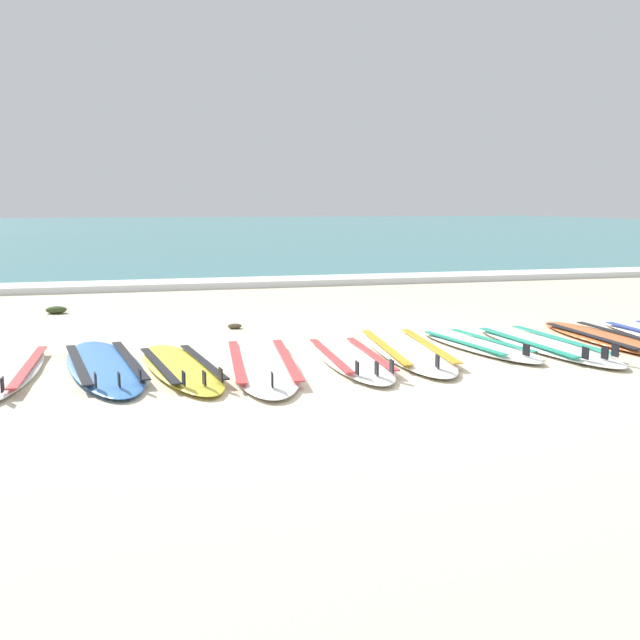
{
  "coord_description": "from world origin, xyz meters",
  "views": [
    {
      "loc": [
        -1.96,
        -6.19,
        1.48
      ],
      "look_at": [
        -0.08,
        1.14,
        0.25
      ],
      "focal_mm": 40.55,
      "sensor_mm": 36.0,
      "label": 1
    }
  ],
  "objects_px": {
    "surfboard_6": "(407,349)",
    "surfboard_7": "(477,345)",
    "surfboard_3": "(181,367)",
    "surfboard_4": "(262,363)",
    "surfboard_2": "(104,365)",
    "surfboard_8": "(543,344)",
    "surfboard_1": "(3,371)",
    "surfboard_5": "(350,358)",
    "surfboard_9": "(606,338)"
  },
  "relations": [
    {
      "from": "surfboard_1",
      "to": "surfboard_4",
      "type": "distance_m",
      "value": 2.25
    },
    {
      "from": "surfboard_3",
      "to": "surfboard_5",
      "type": "height_order",
      "value": "same"
    },
    {
      "from": "surfboard_6",
      "to": "surfboard_7",
      "type": "xyz_separation_m",
      "value": [
        0.78,
        0.03,
        0.0
      ]
    },
    {
      "from": "surfboard_9",
      "to": "surfboard_2",
      "type": "bearing_deg",
      "value": -179.49
    },
    {
      "from": "surfboard_2",
      "to": "surfboard_4",
      "type": "xyz_separation_m",
      "value": [
        1.39,
        -0.27,
        -0.0
      ]
    },
    {
      "from": "surfboard_4",
      "to": "surfboard_8",
      "type": "height_order",
      "value": "same"
    },
    {
      "from": "surfboard_2",
      "to": "surfboard_9",
      "type": "xyz_separation_m",
      "value": [
        5.2,
        0.05,
        -0.0
      ]
    },
    {
      "from": "surfboard_7",
      "to": "surfboard_6",
      "type": "bearing_deg",
      "value": -177.83
    },
    {
      "from": "surfboard_2",
      "to": "surfboard_3",
      "type": "distance_m",
      "value": 0.71
    },
    {
      "from": "surfboard_5",
      "to": "surfboard_7",
      "type": "height_order",
      "value": "same"
    },
    {
      "from": "surfboard_5",
      "to": "surfboard_8",
      "type": "height_order",
      "value": "same"
    },
    {
      "from": "surfboard_2",
      "to": "surfboard_4",
      "type": "distance_m",
      "value": 1.41
    },
    {
      "from": "surfboard_2",
      "to": "surfboard_6",
      "type": "height_order",
      "value": "same"
    },
    {
      "from": "surfboard_3",
      "to": "surfboard_4",
      "type": "height_order",
      "value": "same"
    },
    {
      "from": "surfboard_1",
      "to": "surfboard_8",
      "type": "distance_m",
      "value": 5.21
    },
    {
      "from": "surfboard_1",
      "to": "surfboard_2",
      "type": "distance_m",
      "value": 0.85
    },
    {
      "from": "surfboard_2",
      "to": "surfboard_5",
      "type": "distance_m",
      "value": 2.25
    },
    {
      "from": "surfboard_2",
      "to": "surfboard_7",
      "type": "xyz_separation_m",
      "value": [
        3.68,
        0.04,
        -0.0
      ]
    },
    {
      "from": "surfboard_2",
      "to": "surfboard_7",
      "type": "bearing_deg",
      "value": 0.65
    },
    {
      "from": "surfboard_3",
      "to": "surfboard_7",
      "type": "relative_size",
      "value": 1.11
    },
    {
      "from": "surfboard_6",
      "to": "surfboard_1",
      "type": "bearing_deg",
      "value": -179.7
    },
    {
      "from": "surfboard_3",
      "to": "surfboard_4",
      "type": "bearing_deg",
      "value": -2.44
    },
    {
      "from": "surfboard_5",
      "to": "surfboard_9",
      "type": "relative_size",
      "value": 0.99
    },
    {
      "from": "surfboard_5",
      "to": "surfboard_8",
      "type": "xyz_separation_m",
      "value": [
        2.13,
        0.15,
        -0.0
      ]
    },
    {
      "from": "surfboard_3",
      "to": "surfboard_7",
      "type": "height_order",
      "value": "same"
    },
    {
      "from": "surfboard_3",
      "to": "surfboard_8",
      "type": "xyz_separation_m",
      "value": [
        3.7,
        0.15,
        -0.0
      ]
    },
    {
      "from": "surfboard_7",
      "to": "surfboard_9",
      "type": "relative_size",
      "value": 0.89
    },
    {
      "from": "surfboard_4",
      "to": "surfboard_9",
      "type": "distance_m",
      "value": 3.83
    },
    {
      "from": "surfboard_3",
      "to": "surfboard_9",
      "type": "xyz_separation_m",
      "value": [
        4.54,
        0.28,
        -0.0
      ]
    },
    {
      "from": "surfboard_1",
      "to": "surfboard_2",
      "type": "relative_size",
      "value": 0.96
    },
    {
      "from": "surfboard_4",
      "to": "surfboard_6",
      "type": "bearing_deg",
      "value": 10.49
    },
    {
      "from": "surfboard_2",
      "to": "surfboard_7",
      "type": "height_order",
      "value": "same"
    },
    {
      "from": "surfboard_8",
      "to": "surfboard_7",
      "type": "bearing_deg",
      "value": 169.24
    },
    {
      "from": "surfboard_1",
      "to": "surfboard_5",
      "type": "distance_m",
      "value": 3.09
    },
    {
      "from": "surfboard_6",
      "to": "surfboard_8",
      "type": "distance_m",
      "value": 1.47
    },
    {
      "from": "surfboard_5",
      "to": "surfboard_8",
      "type": "bearing_deg",
      "value": 4.04
    },
    {
      "from": "surfboard_5",
      "to": "surfboard_6",
      "type": "bearing_deg",
      "value": 20.73
    },
    {
      "from": "surfboard_4",
      "to": "surfboard_5",
      "type": "height_order",
      "value": "same"
    },
    {
      "from": "surfboard_3",
      "to": "surfboard_6",
      "type": "xyz_separation_m",
      "value": [
        2.23,
        0.25,
        -0.0
      ]
    },
    {
      "from": "surfboard_7",
      "to": "surfboard_3",
      "type": "bearing_deg",
      "value": -174.72
    },
    {
      "from": "surfboard_3",
      "to": "surfboard_5",
      "type": "xyz_separation_m",
      "value": [
        1.57,
        -0.0,
        -0.0
      ]
    },
    {
      "from": "surfboard_2",
      "to": "surfboard_9",
      "type": "bearing_deg",
      "value": 0.51
    },
    {
      "from": "surfboard_5",
      "to": "surfboard_1",
      "type": "bearing_deg",
      "value": 175.72
    },
    {
      "from": "surfboard_2",
      "to": "surfboard_5",
      "type": "relative_size",
      "value": 1.15
    },
    {
      "from": "surfboard_7",
      "to": "surfboard_9",
      "type": "distance_m",
      "value": 1.52
    },
    {
      "from": "surfboard_7",
      "to": "surfboard_9",
      "type": "bearing_deg",
      "value": 0.17
    },
    {
      "from": "surfboard_2",
      "to": "surfboard_6",
      "type": "bearing_deg",
      "value": 0.24
    },
    {
      "from": "surfboard_4",
      "to": "surfboard_8",
      "type": "distance_m",
      "value": 2.98
    },
    {
      "from": "surfboard_2",
      "to": "surfboard_7",
      "type": "relative_size",
      "value": 1.27
    },
    {
      "from": "surfboard_5",
      "to": "surfboard_9",
      "type": "bearing_deg",
      "value": 5.47
    }
  ]
}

